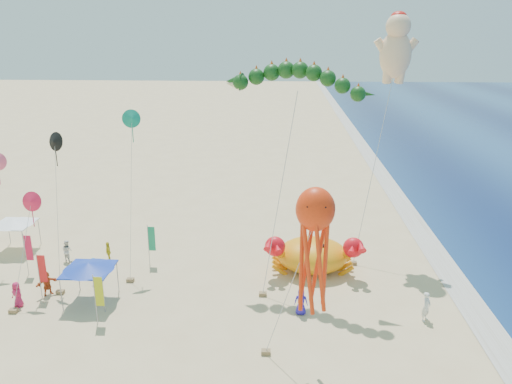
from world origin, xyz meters
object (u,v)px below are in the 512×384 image
Objects in this scene: cherub_kite at (396,46)px; octopus_kite at (314,240)px; canopy_blue at (88,267)px; canopy_white at (14,222)px; dragon_kite at (296,84)px; crab_inflatable at (313,254)px.

cherub_kite is 19.71m from octopus_kite.
canopy_white is (-8.98, 7.52, -0.00)m from canopy_blue.
dragon_kite is at bearing 94.45° from octopus_kite.
crab_inflatable is 23.68m from canopy_white.
canopy_blue is at bearing -153.11° from cherub_kite.
canopy_blue is at bearing -160.53° from crab_inflatable.
octopus_kite is at bearing -23.86° from canopy_blue.
canopy_white is at bearing 149.13° from octopus_kite.
crab_inflatable is 2.16× the size of canopy_blue.
canopy_blue is at bearing 156.14° from octopus_kite.
octopus_kite reaches higher than canopy_blue.
crab_inflatable is 12.29m from dragon_kite.
octopus_kite is 3.15× the size of canopy_white.
canopy_blue is (-14.56, -5.15, 1.10)m from crab_inflatable.
octopus_kite is (-0.69, -11.28, 5.87)m from crab_inflatable.
canopy_blue and canopy_white have the same top height.
octopus_kite reaches higher than crab_inflatable.
crab_inflatable is 2.22× the size of canopy_white.
dragon_kite is 9.63m from cherub_kite.
cherub_kite is 26.51m from canopy_blue.
cherub_kite is 5.82× the size of canopy_white.
octopus_kite is 27.04m from canopy_white.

